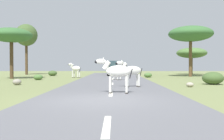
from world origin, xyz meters
name	(u,v)px	position (x,y,z in m)	size (l,w,h in m)	color
ground_plane	(100,101)	(0.00, 0.00, 0.00)	(90.00, 90.00, 0.00)	olive
road	(110,101)	(0.35, 0.00, 0.03)	(6.00, 64.00, 0.05)	slate
lane_markings	(110,104)	(0.35, -1.00, 0.05)	(0.16, 56.00, 0.01)	silver
zebra_0	(118,69)	(0.77, 12.58, 0.93)	(0.96, 1.45, 1.48)	silver
zebra_1	(131,71)	(1.45, 5.54, 0.98)	(1.60, 0.77, 1.55)	silver
zebra_2	(116,72)	(0.59, 2.21, 1.01)	(1.71, 0.51, 1.61)	silver
zebra_3	(75,69)	(-3.53, 17.34, 0.93)	(1.51, 1.04, 1.56)	silver
car_0	(115,68)	(0.60, 27.48, 0.85)	(2.07, 4.36, 1.74)	black
car_1	(116,69)	(0.66, 21.79, 0.85)	(2.06, 4.36, 1.74)	#476B38
tree_1	(191,34)	(8.98, 19.73, 4.74)	(4.90, 4.90, 5.63)	brown
tree_2	(11,36)	(-9.17, 14.96, 4.06)	(3.86, 3.86, 4.78)	#4C3823
tree_4	(26,35)	(-11.32, 25.47, 5.25)	(2.93, 2.93, 6.78)	#4C3823
tree_5	(192,53)	(10.93, 25.88, 2.91)	(4.03, 4.03, 3.63)	brown
bush_0	(148,75)	(4.02, 17.80, 0.24)	(0.81, 0.73, 0.49)	#4C7038
bush_1	(38,77)	(-6.13, 13.12, 0.24)	(0.81, 0.73, 0.49)	#4C7038
bush_2	(53,73)	(-6.90, 21.65, 0.32)	(1.06, 0.95, 0.64)	#425B2D
bush_3	(213,78)	(7.12, 8.12, 0.42)	(1.41, 1.27, 0.85)	#425B2D
rock_0	(17,82)	(-5.88, 7.54, 0.20)	(0.56, 0.54, 0.39)	gray
rock_2	(190,85)	(5.00, 6.11, 0.14)	(0.45, 0.41, 0.28)	#A89E8C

